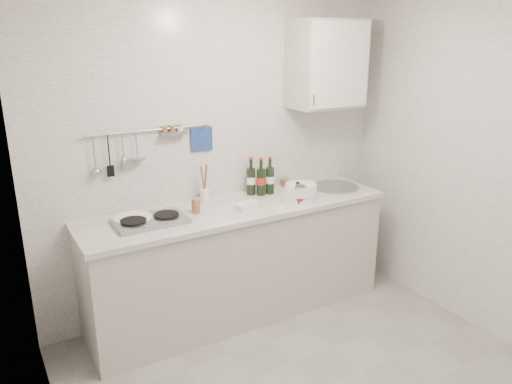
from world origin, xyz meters
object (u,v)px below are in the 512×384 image
plate_stack_hob (132,220)px  utensil_crock (205,194)px  wall_cabinet (327,64)px  wine_bottles (261,176)px  plate_stack_sink (300,192)px

plate_stack_hob → utensil_crock: utensil_crock is taller
utensil_crock → wall_cabinet: bearing=-3.8°
wine_bottles → wall_cabinet: bearing=-4.3°
plate_stack_hob → wine_bottles: size_ratio=0.93×
plate_stack_sink → utensil_crock: bearing=157.5°
plate_stack_hob → plate_stack_sink: plate_stack_sink is taller
wall_cabinet → utensil_crock: (-1.09, 0.07, -0.96)m
wall_cabinet → plate_stack_hob: size_ratio=2.42×
wall_cabinet → plate_stack_sink: 1.07m
plate_stack_hob → plate_stack_sink: (1.32, -0.17, 0.04)m
plate_stack_sink → wine_bottles: size_ratio=1.03×
plate_stack_sink → utensil_crock: (-0.70, 0.29, 0.02)m
wall_cabinet → wine_bottles: 1.06m
wine_bottles → plate_stack_sink: bearing=-51.6°
wall_cabinet → plate_stack_sink: (-0.39, -0.22, -0.97)m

